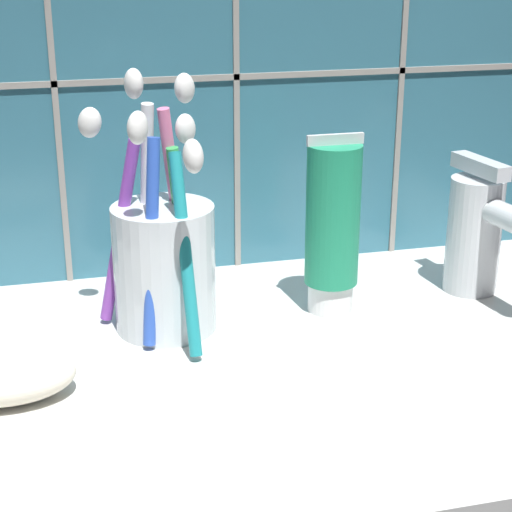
{
  "coord_description": "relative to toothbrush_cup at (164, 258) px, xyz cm",
  "views": [
    {
      "loc": [
        -14.53,
        -51.74,
        29.8
      ],
      "look_at": [
        -0.72,
        2.71,
        8.66
      ],
      "focal_mm": 60.0,
      "sensor_mm": 36.0,
      "label": 1
    }
  ],
  "objects": [
    {
      "name": "soap_bar",
      "position": [
        -11.33,
        -8.06,
        -4.14
      ],
      "size": [
        8.58,
        5.42,
        2.94
      ],
      "primitive_type": "ellipsoid",
      "color": "silver",
      "rests_on": "sink_counter"
    },
    {
      "name": "sink_faucet",
      "position": [
        25.78,
        0.43,
        -0.17
      ],
      "size": [
        4.4,
        11.41,
        11.19
      ],
      "rotation": [
        0.0,
        0.0,
        -1.41
      ],
      "color": "silver",
      "rests_on": "sink_counter"
    },
    {
      "name": "tile_wall_backsplash",
      "position": [
        6.7,
        12.11,
        17.09
      ],
      "size": [
        69.16,
        1.72,
        49.38
      ],
      "color": "#336B7F",
      "rests_on": "ground"
    },
    {
      "name": "toothbrush_cup",
      "position": [
        0.0,
        0.0,
        0.0
      ],
      "size": [
        9.6,
        11.38,
        19.16
      ],
      "color": "silver",
      "rests_on": "sink_counter"
    },
    {
      "name": "toothpaste_tube",
      "position": [
        13.04,
        0.03,
        1.37
      ],
      "size": [
        4.36,
        4.16,
        14.11
      ],
      "color": "white",
      "rests_on": "sink_counter"
    },
    {
      "name": "sink_counter",
      "position": [
        6.7,
        -6.76,
        -6.61
      ],
      "size": [
        59.16,
        37.25,
        2.0
      ],
      "primitive_type": "cube",
      "color": "silver",
      "rests_on": "ground"
    }
  ]
}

